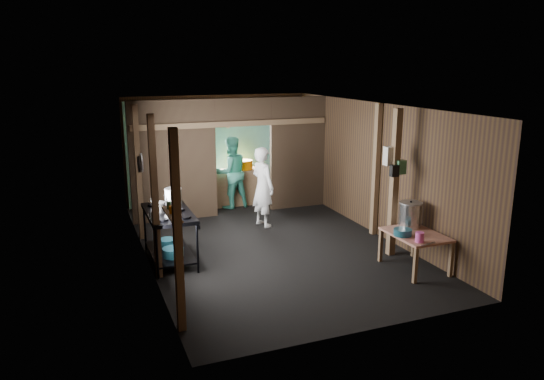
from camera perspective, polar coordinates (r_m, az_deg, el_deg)
name	(u,v)px	position (r m, az deg, el deg)	size (l,w,h in m)	color
floor	(268,244)	(9.77, -0.43, -6.01)	(4.50, 7.00, 0.00)	black
ceiling	(268,106)	(9.22, -0.46, 9.37)	(4.50, 7.00, 0.00)	#4A4948
wall_back	(217,149)	(12.68, -6.09, 4.61)	(4.50, 0.00, 2.60)	#48321A
wall_front	(370,234)	(6.37, 10.86, -4.88)	(4.50, 0.00, 2.60)	#48321A
wall_left	(143,187)	(8.88, -14.14, 0.28)	(0.00, 7.00, 2.60)	#48321A
wall_right	(373,168)	(10.40, 11.23, 2.39)	(0.00, 7.00, 2.60)	#48321A
partition_left	(174,161)	(11.15, -10.90, 3.16)	(1.85, 0.10, 2.60)	#413321
partition_right	(298,153)	(12.00, 2.86, 4.14)	(1.35, 0.10, 2.60)	#413321
partition_header	(243,112)	(11.39, -3.24, 8.70)	(1.30, 0.10, 0.60)	#413321
turquoise_panel	(218,151)	(12.63, -6.01, 4.35)	(4.40, 0.06, 2.50)	#64B7B0
back_counter	(236,187)	(12.42, -3.98, 0.34)	(1.20, 0.50, 0.85)	brown
wall_clock	(228,124)	(12.57, -4.93, 7.32)	(0.20, 0.20, 0.03)	beige
post_left_a	(178,233)	(6.41, -10.47, -4.75)	(0.10, 0.12, 2.60)	brown
post_left_b	(155,198)	(8.12, -12.91, -0.91)	(0.10, 0.12, 2.60)	brown
post_left_c	(139,173)	(10.05, -14.64, 1.81)	(0.10, 0.12, 2.60)	brown
post_right	(376,170)	(10.20, 11.49, 2.15)	(0.10, 0.12, 2.60)	brown
post_free	(394,184)	(9.13, 13.45, 0.69)	(0.12, 0.12, 2.60)	brown
cross_beam	(233,124)	(11.30, -4.36, 7.36)	(4.40, 0.12, 0.12)	brown
pan_lid_big	(141,163)	(9.20, -14.34, 2.96)	(0.34, 0.34, 0.03)	gray
pan_lid_small	(139,164)	(9.61, -14.61, 2.79)	(0.30, 0.30, 0.03)	black
wall_shelf	(172,214)	(6.86, -11.07, -2.67)	(0.14, 0.80, 0.03)	brown
jar_white	(175,215)	(6.60, -10.70, -2.71)	(0.07, 0.07, 0.10)	beige
jar_yellow	(172,210)	(6.84, -11.09, -2.15)	(0.08, 0.08, 0.10)	orange
jar_green	(169,205)	(7.05, -11.42, -1.69)	(0.06, 0.06, 0.10)	#366D43
bag_white	(391,156)	(9.07, 13.07, 3.72)	(0.22, 0.15, 0.32)	beige
bag_green	(401,167)	(9.06, 14.13, 2.49)	(0.16, 0.12, 0.24)	#366D43
bag_black	(394,171)	(8.97, 13.45, 2.09)	(0.14, 0.10, 0.20)	black
gas_range	(170,236)	(8.99, -11.32, -5.08)	(0.77, 1.51, 0.89)	black
prep_table	(415,251)	(8.85, 15.59, -6.58)	(0.76, 1.04, 0.62)	tan
stove_pot_large	(173,197)	(9.28, -10.95, -0.74)	(0.30, 0.30, 0.31)	silver
stove_pot_med	(158,208)	(8.79, -12.54, -1.99)	(0.23, 0.23, 0.20)	silver
stove_saucepan	(153,202)	(9.32, -13.07, -1.29)	(0.17, 0.17, 0.11)	silver
frying_pan	(173,217)	(8.47, -10.98, -2.94)	(0.27, 0.49, 0.07)	gray
blue_tub_front	(173,252)	(8.82, -10.96, -6.82)	(0.36, 0.36, 0.15)	#1A4C5A
blue_tub_back	(167,242)	(9.34, -11.59, -5.74)	(0.31, 0.31, 0.12)	#1A4C5A
stock_pot	(410,215)	(9.01, 15.12, -2.73)	(0.39, 0.39, 0.45)	silver
wash_basin	(403,232)	(8.58, 14.35, -4.58)	(0.29, 0.29, 0.11)	#1A4C5A
pink_bucket	(420,237)	(8.33, 16.12, -5.07)	(0.13, 0.13, 0.16)	#E250A8
knife	(428,244)	(8.29, 17.01, -5.77)	(0.30, 0.04, 0.01)	silver
yellow_tub	(244,165)	(12.37, -3.10, 2.83)	(0.40, 0.40, 0.22)	orange
cook	(263,187)	(10.64, -1.03, 0.35)	(0.61, 0.40, 1.67)	white
worker_back	(231,172)	(12.03, -4.58, 1.96)	(0.82, 0.64, 1.70)	teal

